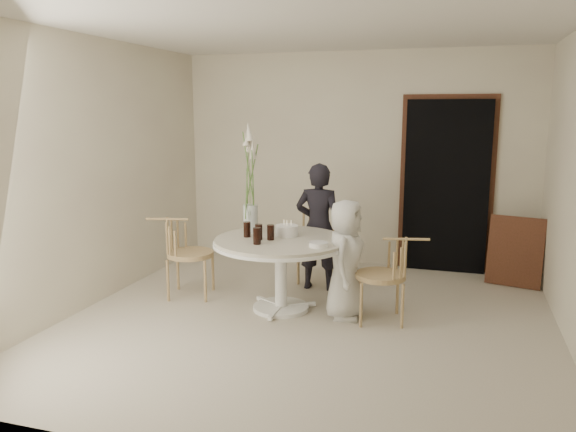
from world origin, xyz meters
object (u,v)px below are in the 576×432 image
(flower_vase, at_px, (250,190))
(birthday_cake, at_px, (287,231))
(girl, at_px, (318,227))
(chair_far, at_px, (324,226))
(chair_left, at_px, (179,245))
(chair_right, at_px, (393,267))
(boy, at_px, (345,260))
(table, at_px, (281,250))

(flower_vase, bearing_deg, birthday_cake, -9.75)
(girl, bearing_deg, chair_far, -85.62)
(chair_far, distance_m, girl, 0.45)
(girl, bearing_deg, chair_left, 24.75)
(chair_right, xyz_separation_m, boy, (-0.45, -0.04, 0.05))
(boy, xyz_separation_m, birthday_cake, (-0.63, 0.15, 0.21))
(chair_right, relative_size, birthday_cake, 3.60)
(table, distance_m, flower_vase, 0.71)
(chair_far, relative_size, flower_vase, 0.86)
(flower_vase, bearing_deg, boy, -12.19)
(boy, bearing_deg, flower_vase, 78.34)
(flower_vase, bearing_deg, chair_left, -172.18)
(chair_far, bearing_deg, boy, -69.50)
(chair_far, bearing_deg, chair_right, -53.20)
(table, bearing_deg, birthday_cake, 81.14)
(table, distance_m, chair_right, 1.10)
(chair_right, distance_m, chair_left, 2.27)
(chair_right, xyz_separation_m, birthday_cake, (-1.08, 0.12, 0.26))
(table, bearing_deg, boy, -1.83)
(table, height_order, boy, boy)
(chair_right, bearing_deg, girl, -142.60)
(chair_right, relative_size, chair_left, 0.95)
(chair_far, relative_size, boy, 0.84)
(chair_right, distance_m, flower_vase, 1.63)
(boy, bearing_deg, chair_left, 86.80)
(girl, height_order, flower_vase, flower_vase)
(girl, distance_m, birthday_cake, 0.66)
(chair_right, bearing_deg, chair_far, -154.45)
(chair_right, distance_m, boy, 0.45)
(girl, bearing_deg, birthday_cake, 73.58)
(table, distance_m, girl, 0.80)
(table, height_order, girl, girl)
(chair_left, bearing_deg, birthday_cake, -101.30)
(chair_far, bearing_deg, girl, -86.02)
(chair_right, distance_m, girl, 1.19)
(boy, xyz_separation_m, flower_vase, (-1.05, 0.23, 0.59))
(girl, bearing_deg, boy, 118.89)
(table, height_order, chair_far, chair_far)
(table, xyz_separation_m, chair_right, (1.10, 0.02, -0.09))
(chair_left, xyz_separation_m, girl, (1.36, 0.67, 0.15))
(table, bearing_deg, chair_left, 175.22)
(boy, bearing_deg, girl, 30.84)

